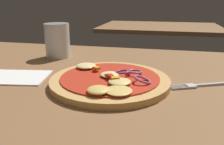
% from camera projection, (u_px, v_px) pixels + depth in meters
% --- Properties ---
extents(dining_table, '(1.29, 0.85, 0.03)m').
position_uv_depth(dining_table, '(108.00, 97.00, 0.47)').
color(dining_table, brown).
rests_on(dining_table, ground).
extents(pizza, '(0.26, 0.26, 0.03)m').
position_uv_depth(pizza, '(110.00, 80.00, 0.50)').
color(pizza, tan).
rests_on(pizza, dining_table).
extents(fork, '(0.17, 0.09, 0.00)m').
position_uv_depth(fork, '(207.00, 85.00, 0.49)').
color(fork, silver).
rests_on(fork, dining_table).
extents(beer_glass, '(0.08, 0.08, 0.11)m').
position_uv_depth(beer_glass, '(58.00, 42.00, 0.72)').
color(beer_glass, silver).
rests_on(beer_glass, dining_table).
extents(napkin, '(0.16, 0.13, 0.00)m').
position_uv_depth(napkin, '(17.00, 77.00, 0.54)').
color(napkin, white).
rests_on(napkin, dining_table).
extents(background_table, '(0.79, 0.54, 0.03)m').
position_uv_depth(background_table, '(160.00, 27.00, 1.57)').
color(background_table, brown).
rests_on(background_table, ground).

